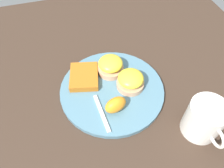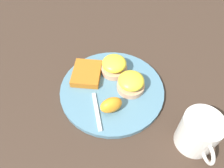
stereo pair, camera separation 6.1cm
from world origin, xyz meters
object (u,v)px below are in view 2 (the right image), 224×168
at_px(hashbrown_patty, 87,73).
at_px(fork, 93,91).
at_px(sandwich_benedict_left, 131,83).
at_px(cup, 199,133).
at_px(orange_wedge, 111,105).
at_px(sandwich_benedict_right, 114,66).

height_order(hashbrown_patty, fork, hashbrown_patty).
relative_size(sandwich_benedict_left, fork, 0.35).
height_order(sandwich_benedict_left, fork, sandwich_benedict_left).
bearing_deg(cup, sandwich_benedict_left, -143.91).
relative_size(sandwich_benedict_left, orange_wedge, 1.31).
bearing_deg(hashbrown_patty, sandwich_benedict_right, 95.07).
bearing_deg(sandwich_benedict_right, fork, -44.77).
bearing_deg(fork, hashbrown_patty, -167.12).
bearing_deg(cup, sandwich_benedict_right, -146.07).
bearing_deg(cup, hashbrown_patty, -133.71).
xyz_separation_m(fork, cup, (0.17, 0.23, 0.03)).
xyz_separation_m(sandwich_benedict_right, fork, (0.07, -0.07, -0.02)).
relative_size(sandwich_benedict_left, hashbrown_patty, 0.80).
relative_size(hashbrown_patty, cup, 0.80).
bearing_deg(fork, cup, 53.22).
bearing_deg(cup, fork, -126.78).
distance_m(hashbrown_patty, cup, 0.34).
xyz_separation_m(hashbrown_patty, cup, (0.24, 0.25, 0.03)).
height_order(orange_wedge, fork, orange_wedge).
bearing_deg(sandwich_benedict_left, orange_wedge, -44.89).
xyz_separation_m(sandwich_benedict_left, sandwich_benedict_right, (-0.07, -0.04, 0.00)).
distance_m(sandwich_benedict_left, sandwich_benedict_right, 0.08).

